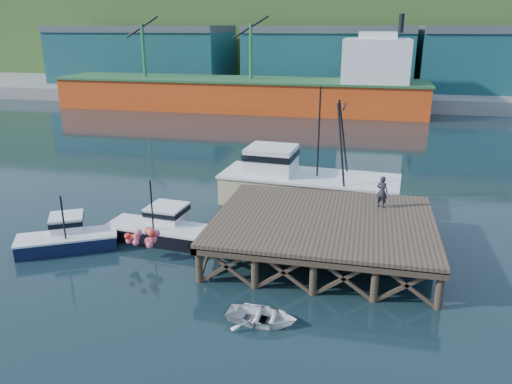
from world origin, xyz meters
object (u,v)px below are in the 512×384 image
(boat_navy, at_px, (67,237))
(trawler, at_px, (305,181))
(dockworker, at_px, (382,192))
(boat_black, at_px, (161,227))
(dinghy, at_px, (262,316))

(boat_navy, relative_size, trawler, 0.45)
(trawler, distance_m, dockworker, 7.68)
(boat_navy, relative_size, boat_black, 0.89)
(dinghy, distance_m, dockworker, 11.59)
(boat_black, relative_size, trawler, 0.51)
(boat_black, height_order, dinghy, boat_black)
(boat_black, height_order, trawler, trawler)
(dinghy, height_order, dockworker, dockworker)
(boat_navy, bearing_deg, dinghy, -50.71)
(boat_black, distance_m, dinghy, 10.83)
(trawler, distance_m, dinghy, 15.66)
(trawler, xyz_separation_m, dinghy, (0.19, -15.60, -1.40))
(dinghy, bearing_deg, trawler, 3.17)
(boat_navy, bearing_deg, trawler, 11.67)
(boat_navy, distance_m, dockworker, 18.41)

